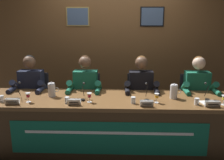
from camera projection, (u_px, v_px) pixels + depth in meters
ground_plane at (112, 146)px, 3.64m from camera, size 12.00×12.00×0.00m
wall_back_panelled at (115, 44)px, 4.68m from camera, size 4.89×0.14×2.60m
conference_table at (112, 116)px, 3.40m from camera, size 3.69×0.84×0.73m
chair_far_left at (36, 102)px, 4.16m from camera, size 0.44×0.44×0.91m
panelist_far_left at (30, 89)px, 3.90m from camera, size 0.51×0.48×1.23m
nameplate_far_left at (12, 101)px, 3.20m from camera, size 0.19×0.06×0.08m
juice_glass_far_left at (28, 96)px, 3.27m from camera, size 0.06×0.06×0.12m
water_cup_far_left at (2, 99)px, 3.29m from camera, size 0.06×0.06×0.08m
microphone_far_left at (18, 93)px, 3.41m from camera, size 0.06×0.17×0.22m
chair_center_left at (87, 103)px, 4.13m from camera, size 0.44×0.44×0.91m
panelist_center_left at (85, 90)px, 3.87m from camera, size 0.51×0.48×1.23m
nameplate_center_left at (74, 102)px, 3.18m from camera, size 0.17×0.06×0.08m
juice_glass_center_left at (89, 96)px, 3.27m from camera, size 0.06×0.06×0.12m
water_cup_center_left at (67, 101)px, 3.23m from camera, size 0.06×0.06×0.08m
microphone_center_left at (83, 94)px, 3.37m from camera, size 0.06×0.17×0.22m
chair_center_right at (140, 103)px, 4.10m from camera, size 0.44×0.44×0.91m
panelist_center_right at (141, 90)px, 3.84m from camera, size 0.51×0.48×1.23m
nameplate_center_right at (147, 103)px, 3.12m from camera, size 0.16×0.06×0.08m
juice_glass_center_right at (157, 96)px, 3.25m from camera, size 0.06×0.06×0.12m
water_cup_center_right at (133, 101)px, 3.24m from camera, size 0.06×0.06×0.08m
microphone_center_right at (147, 94)px, 3.36m from camera, size 0.06×0.17×0.22m
chair_far_right at (193, 104)px, 4.07m from camera, size 0.44×0.44×0.91m
panelist_far_right at (198, 91)px, 3.81m from camera, size 0.51×0.48×1.23m
nameplate_far_right at (213, 104)px, 3.11m from camera, size 0.18×0.06×0.08m
juice_glass_far_right at (224, 98)px, 3.17m from camera, size 0.06×0.06×0.12m
water_cup_far_right at (197, 102)px, 3.19m from camera, size 0.06×0.06×0.08m
microphone_far_right at (207, 94)px, 3.38m from camera, size 0.06×0.17×0.22m
water_pitcher_left_side at (52, 90)px, 3.50m from camera, size 0.15×0.10×0.21m
water_pitcher_right_side at (174, 92)px, 3.42m from camera, size 0.15×0.10×0.21m
document_stack_far_right at (209, 103)px, 3.26m from camera, size 0.24×0.19×0.01m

